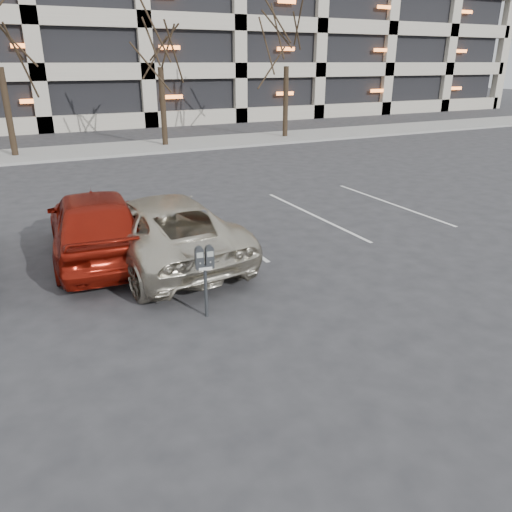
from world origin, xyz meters
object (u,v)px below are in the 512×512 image
at_px(tree_d, 287,19).
at_px(car_red, 95,223).
at_px(parking_meter, 205,264).
at_px(tree_c, 157,14).
at_px(suv_silver, 159,228).

height_order(tree_d, car_red, tree_d).
height_order(parking_meter, car_red, car_red).
bearing_deg(tree_d, tree_c, 180.00).
relative_size(tree_d, parking_meter, 6.81).
bearing_deg(parking_meter, car_red, 116.03).
distance_m(tree_d, suv_silver, 19.79).
xyz_separation_m(tree_d, suv_silver, (-11.63, -15.07, -5.43)).
height_order(parking_meter, suv_silver, suv_silver).
height_order(tree_d, suv_silver, tree_d).
relative_size(tree_d, car_red, 1.84).
relative_size(tree_d, suv_silver, 1.58).
bearing_deg(tree_c, tree_d, 0.00).
bearing_deg(suv_silver, car_red, -35.48).
height_order(tree_c, suv_silver, tree_c).
distance_m(tree_d, parking_meter, 22.08).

